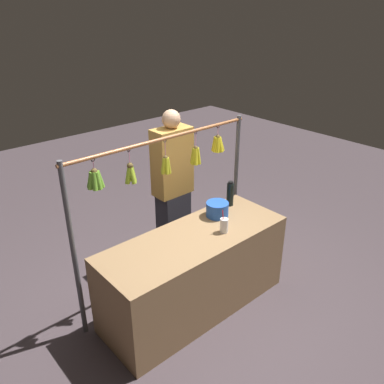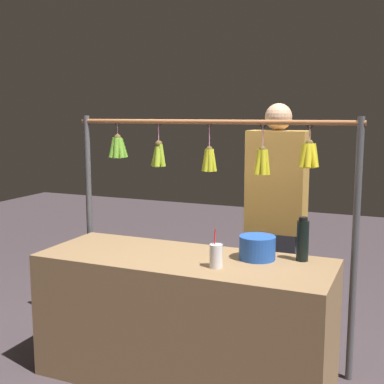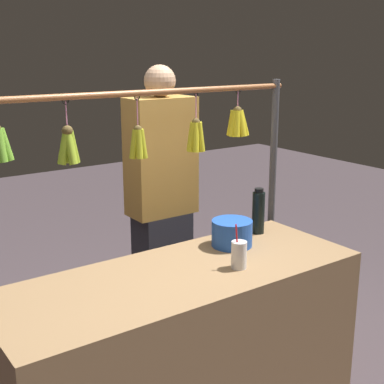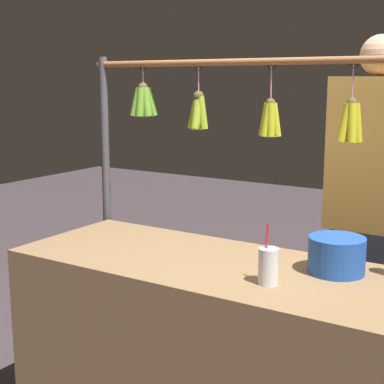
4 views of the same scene
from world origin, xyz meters
TOP-DOWN VIEW (x-y plane):
  - market_counter at (0.00, 0.00)m, footprint 1.84×0.69m
  - display_rack at (0.01, -0.41)m, footprint 2.02×0.14m
  - blue_bucket at (-0.43, -0.14)m, footprint 0.22×0.22m
  - drink_cup at (-0.26, 0.12)m, footprint 0.08×0.08m
  - vendor_person at (-0.38, -0.79)m, footprint 0.42×0.23m

SIDE VIEW (x-z plane):
  - market_counter at x=0.00m, z-range 0.00..0.81m
  - vendor_person at x=-0.38m, z-range -0.01..1.76m
  - drink_cup at x=-0.26m, z-range 0.76..0.99m
  - blue_bucket at x=-0.43m, z-range 0.81..0.95m
  - display_rack at x=0.01m, z-range 0.38..2.06m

